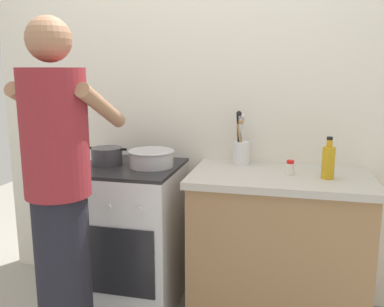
# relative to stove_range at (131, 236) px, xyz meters

# --- Properties ---
(back_wall) EXTENTS (3.20, 0.10, 2.50)m
(back_wall) POSITION_rel_stove_range_xyz_m (0.55, 0.35, 0.80)
(back_wall) COLOR silver
(back_wall) RESTS_ON ground
(countertop) EXTENTS (1.00, 0.60, 0.90)m
(countertop) POSITION_rel_stove_range_xyz_m (0.90, 0.00, 0.00)
(countertop) COLOR #99724C
(countertop) RESTS_ON ground
(stove_range) EXTENTS (0.60, 0.62, 0.90)m
(stove_range) POSITION_rel_stove_range_xyz_m (0.00, 0.00, 0.00)
(stove_range) COLOR silver
(stove_range) RESTS_ON ground
(pot) EXTENTS (0.25, 0.19, 0.11)m
(pot) POSITION_rel_stove_range_xyz_m (-0.14, -0.00, 0.50)
(pot) COLOR #38383D
(pot) RESTS_ON stove_range
(mixing_bowl) EXTENTS (0.28, 0.28, 0.10)m
(mixing_bowl) POSITION_rel_stove_range_xyz_m (0.14, 0.02, 0.50)
(mixing_bowl) COLOR #B7B7BC
(mixing_bowl) RESTS_ON stove_range
(utensil_crock) EXTENTS (0.10, 0.10, 0.33)m
(utensil_crock) POSITION_rel_stove_range_xyz_m (0.66, 0.20, 0.55)
(utensil_crock) COLOR silver
(utensil_crock) RESTS_ON countertop
(spice_bottle) EXTENTS (0.04, 0.04, 0.08)m
(spice_bottle) POSITION_rel_stove_range_xyz_m (0.95, 0.00, 0.49)
(spice_bottle) COLOR silver
(spice_bottle) RESTS_ON countertop
(oil_bottle) EXTENTS (0.07, 0.07, 0.23)m
(oil_bottle) POSITION_rel_stove_range_xyz_m (1.15, -0.04, 0.54)
(oil_bottle) COLOR gold
(oil_bottle) RESTS_ON countertop
(person) EXTENTS (0.41, 0.50, 1.70)m
(person) POSITION_rel_stove_range_xyz_m (-0.09, -0.63, 0.41)
(person) COLOR black
(person) RESTS_ON ground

